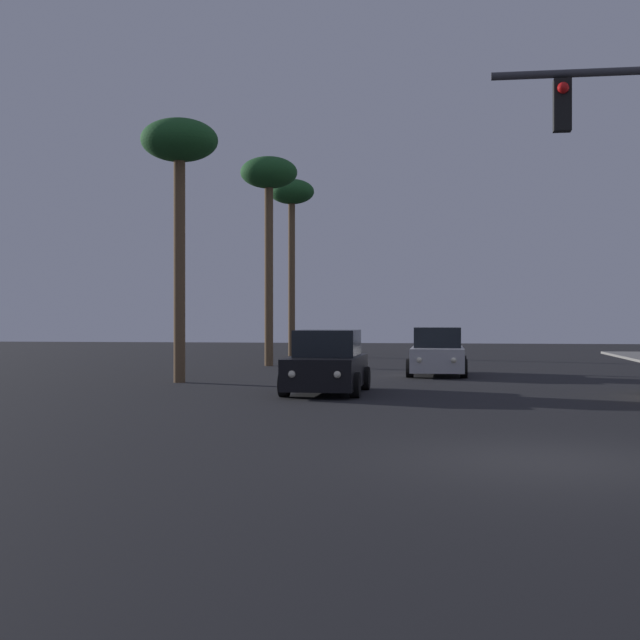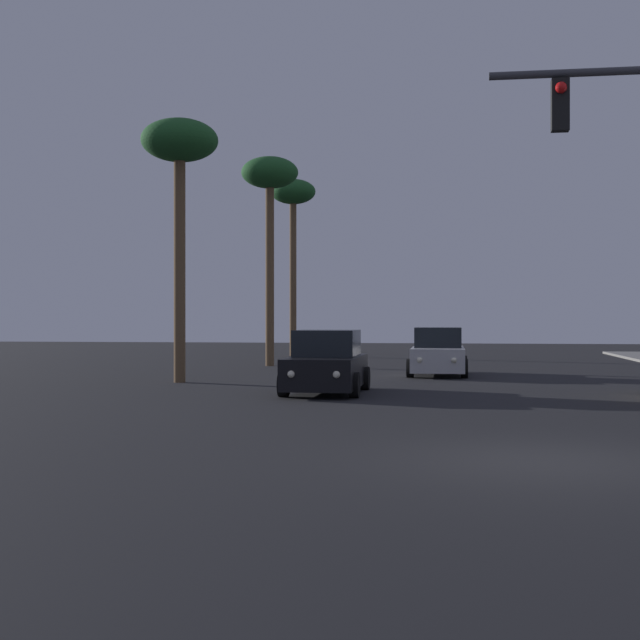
{
  "view_description": "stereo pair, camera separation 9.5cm",
  "coord_description": "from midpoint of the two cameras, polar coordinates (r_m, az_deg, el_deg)",
  "views": [
    {
      "loc": [
        -1.33,
        -12.69,
        1.97
      ],
      "look_at": [
        -5.29,
        13.68,
        1.94
      ],
      "focal_mm": 50.0,
      "sensor_mm": 36.0,
      "label": 1
    },
    {
      "loc": [
        -1.24,
        -12.68,
        1.97
      ],
      "look_at": [
        -5.29,
        13.68,
        1.94
      ],
      "focal_mm": 50.0,
      "sensor_mm": 36.0,
      "label": 2
    }
  ],
  "objects": [
    {
      "name": "palm_tree_near",
      "position": [
        28.47,
        -9.08,
        10.45
      ],
      "size": [
        2.4,
        2.4,
        8.2
      ],
      "color": "brown",
      "rests_on": "ground"
    },
    {
      "name": "palm_tree_far",
      "position": [
        47.88,
        -1.88,
        7.54
      ],
      "size": [
        2.4,
        2.4,
        9.43
      ],
      "color": "brown",
      "rests_on": "ground"
    },
    {
      "name": "ground_plane",
      "position": [
        12.9,
        14.32,
        -8.74
      ],
      "size": [
        120.0,
        120.0,
        0.0
      ],
      "primitive_type": "plane",
      "color": "black"
    },
    {
      "name": "car_black",
      "position": [
        23.71,
        0.33,
        -2.86
      ],
      "size": [
        2.04,
        4.31,
        1.68
      ],
      "rotation": [
        0.0,
        0.0,
        3.14
      ],
      "color": "black",
      "rests_on": "ground"
    },
    {
      "name": "palm_tree_mid",
      "position": [
        37.92,
        -3.36,
        8.66
      ],
      "size": [
        2.4,
        2.4,
        8.8
      ],
      "color": "brown",
      "rests_on": "ground"
    },
    {
      "name": "car_silver",
      "position": [
        31.47,
        7.44,
        -2.14
      ],
      "size": [
        2.04,
        4.32,
        1.68
      ],
      "rotation": [
        0.0,
        0.0,
        3.15
      ],
      "color": "#B7B7BC",
      "rests_on": "ground"
    }
  ]
}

